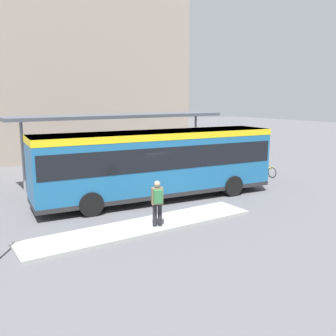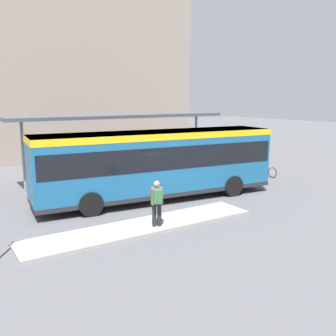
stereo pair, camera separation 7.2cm
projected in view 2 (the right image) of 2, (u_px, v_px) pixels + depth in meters
The scene contains 11 objects.
ground_plane at pixel (158, 199), 18.34m from camera, with size 120.00×120.00×0.00m, color #5B5B60.
curb_island at pixel (143, 226), 14.26m from camera, with size 9.32×1.80×0.12m.
city_bus at pixel (158, 160), 17.99m from camera, with size 11.96×3.65×3.32m.
pedestrian_waiting at pixel (157, 201), 13.92m from camera, with size 0.51×0.55×1.75m.
bicycle_yellow at pixel (267, 171), 23.54m from camera, with size 0.48×1.56×0.68m.
bicycle_black at pixel (255, 169), 24.14m from camera, with size 0.48×1.56×0.68m.
bicycle_green at pixel (246, 167), 24.81m from camera, with size 0.48×1.75×0.75m.
station_shelter at pixel (120, 117), 21.90m from camera, with size 13.07×2.60×3.94m.
potted_planter_near_shelter at pixel (189, 168), 22.31m from camera, with size 1.00×1.00×1.47m.
potted_planter_far_side at pixel (216, 168), 22.97m from camera, with size 0.87×0.87×1.24m.
station_building at pixel (31, 59), 32.60m from camera, with size 24.88×12.76×16.45m.
Camera 2 is at (-9.16, -15.20, 4.90)m, focal length 40.00 mm.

